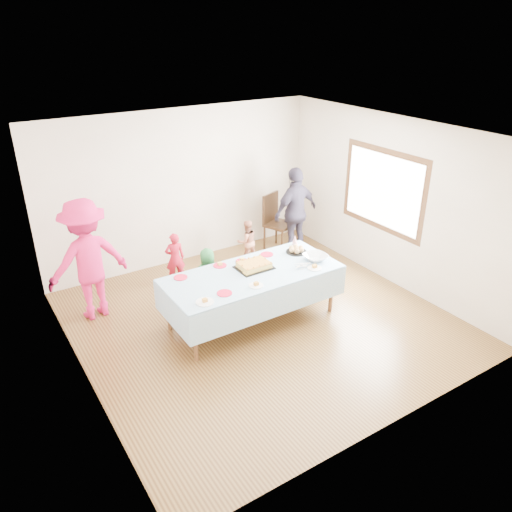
% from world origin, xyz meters
% --- Properties ---
extents(ground, '(5.00, 5.00, 0.00)m').
position_xyz_m(ground, '(0.00, 0.00, 0.00)').
color(ground, '#4A2E15').
rests_on(ground, ground).
extents(room_walls, '(5.04, 5.04, 2.72)m').
position_xyz_m(room_walls, '(0.05, 0.00, 1.77)').
color(room_walls, beige).
rests_on(room_walls, ground).
extents(party_table, '(2.50, 1.10, 0.78)m').
position_xyz_m(party_table, '(-0.09, 0.07, 0.72)').
color(party_table, '#522F1C').
rests_on(party_table, ground).
extents(birthday_cake, '(0.50, 0.38, 0.09)m').
position_xyz_m(birthday_cake, '(-0.00, 0.18, 0.82)').
color(birthday_cake, black).
rests_on(birthday_cake, party_table).
extents(rolls_tray, '(0.31, 0.31, 0.09)m').
position_xyz_m(rolls_tray, '(0.83, 0.28, 0.82)').
color(rolls_tray, black).
rests_on(rolls_tray, party_table).
extents(punch_bowl, '(0.35, 0.35, 0.09)m').
position_xyz_m(punch_bowl, '(0.90, -0.09, 0.82)').
color(punch_bowl, silver).
rests_on(punch_bowl, party_table).
extents(party_hat, '(0.09, 0.09, 0.16)m').
position_xyz_m(party_hat, '(0.98, 0.52, 0.86)').
color(party_hat, white).
rests_on(party_hat, party_table).
extents(fork_pile, '(0.24, 0.18, 0.07)m').
position_xyz_m(fork_pile, '(0.59, -0.16, 0.81)').
color(fork_pile, white).
rests_on(fork_pile, party_table).
extents(plate_red_far_a, '(0.19, 0.19, 0.01)m').
position_xyz_m(plate_red_far_a, '(-1.01, 0.47, 0.79)').
color(plate_red_far_a, red).
rests_on(plate_red_far_a, party_table).
extents(plate_red_far_b, '(0.20, 0.20, 0.01)m').
position_xyz_m(plate_red_far_b, '(-0.38, 0.50, 0.79)').
color(plate_red_far_b, red).
rests_on(plate_red_far_b, party_table).
extents(plate_red_far_c, '(0.19, 0.19, 0.01)m').
position_xyz_m(plate_red_far_c, '(-0.03, 0.45, 0.79)').
color(plate_red_far_c, red).
rests_on(plate_red_far_c, party_table).
extents(plate_red_far_d, '(0.19, 0.19, 0.01)m').
position_xyz_m(plate_red_far_d, '(0.40, 0.45, 0.79)').
color(plate_red_far_d, red).
rests_on(plate_red_far_d, party_table).
extents(plate_red_near, '(0.20, 0.20, 0.01)m').
position_xyz_m(plate_red_near, '(-0.71, -0.23, 0.79)').
color(plate_red_near, red).
rests_on(plate_red_near, party_table).
extents(plate_white_left, '(0.23, 0.23, 0.01)m').
position_xyz_m(plate_white_left, '(-1.03, -0.30, 0.79)').
color(plate_white_left, white).
rests_on(plate_white_left, party_table).
extents(plate_white_mid, '(0.20, 0.20, 0.01)m').
position_xyz_m(plate_white_mid, '(-0.26, -0.28, 0.79)').
color(plate_white_mid, white).
rests_on(plate_white_mid, party_table).
extents(plate_white_right, '(0.21, 0.21, 0.01)m').
position_xyz_m(plate_white_right, '(0.72, -0.30, 0.79)').
color(plate_white_right, white).
rests_on(plate_white_right, party_table).
extents(dining_chair, '(0.60, 0.60, 1.07)m').
position_xyz_m(dining_chair, '(1.64, 2.00, 0.60)').
color(dining_chair, black).
rests_on(dining_chair, ground).
extents(toddler_left, '(0.36, 0.27, 0.88)m').
position_xyz_m(toddler_left, '(-0.54, 1.74, 0.44)').
color(toddler_left, '#B6162D').
rests_on(toddler_left, ground).
extents(toddler_mid, '(0.47, 0.35, 0.88)m').
position_xyz_m(toddler_mid, '(-0.37, 0.90, 0.44)').
color(toddler_mid, '#226731').
rests_on(toddler_mid, ground).
extents(toddler_right, '(0.42, 0.34, 0.79)m').
position_xyz_m(toddler_right, '(0.87, 1.78, 0.40)').
color(toddler_right, '#C3775B').
rests_on(toddler_right, ground).
extents(adult_left, '(1.23, 0.79, 1.80)m').
position_xyz_m(adult_left, '(-1.98, 1.47, 0.90)').
color(adult_left, '#D81B5F').
rests_on(adult_left, ground).
extents(adult_right, '(1.01, 0.52, 1.65)m').
position_xyz_m(adult_right, '(1.79, 1.60, 0.83)').
color(adult_right, '#322C3D').
rests_on(adult_right, ground).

